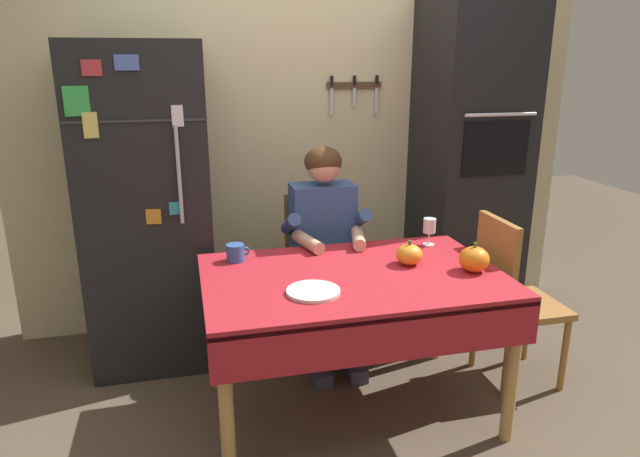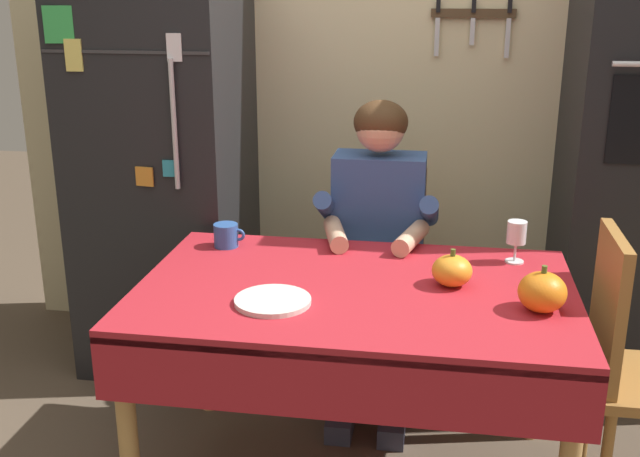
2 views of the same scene
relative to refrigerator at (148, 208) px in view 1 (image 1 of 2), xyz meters
name	(u,v)px [view 1 (image 1 of 2)]	position (x,y,z in m)	size (l,w,h in m)	color
ground_plane	(356,421)	(0.95, -0.96, -0.90)	(10.00, 10.00, 0.00)	brown
back_wall_assembly	(305,124)	(1.00, 0.39, 0.40)	(3.70, 0.13, 2.60)	beige
refrigerator	(148,208)	(0.00, 0.00, 0.00)	(0.68, 0.71, 1.80)	black
wall_oven	(469,165)	(2.00, 0.04, 0.15)	(0.60, 0.64, 2.10)	black
dining_table	(354,292)	(0.95, -0.88, -0.24)	(1.40, 0.90, 0.74)	tan
chair_behind_person	(318,263)	(0.97, -0.09, -0.39)	(0.40, 0.40, 0.93)	brown
seated_person	(326,237)	(0.97, -0.28, -0.16)	(0.47, 0.55, 1.25)	#38384C
chair_right_side	(510,294)	(1.85, -0.78, -0.39)	(0.40, 0.40, 0.93)	#9E6B33
coffee_mug	(236,253)	(0.43, -0.55, -0.12)	(0.12, 0.09, 0.09)	#2D569E
wine_glass	(429,227)	(1.47, -0.55, -0.06)	(0.07, 0.07, 0.15)	white
pumpkin_large	(409,255)	(1.25, -0.81, -0.11)	(0.13, 0.13, 0.12)	orange
pumpkin_medium	(474,259)	(1.52, -0.97, -0.10)	(0.14, 0.14, 0.14)	orange
serving_tray	(313,291)	(0.72, -1.04, -0.15)	(0.24, 0.24, 0.02)	silver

